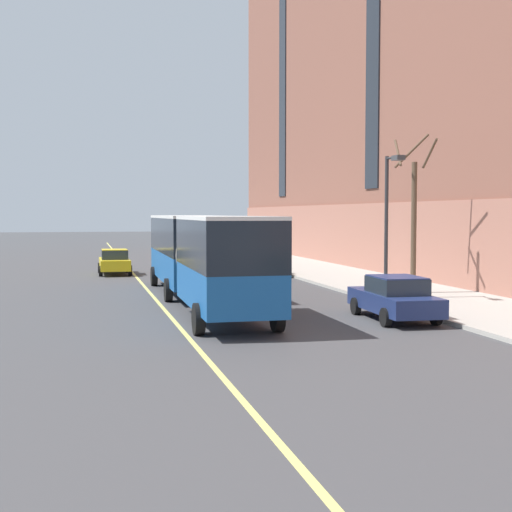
{
  "coord_description": "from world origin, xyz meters",
  "views": [
    {
      "loc": [
        -5.37,
        -21.4,
        3.74
      ],
      "look_at": [
        2.38,
        10.34,
        1.8
      ],
      "focal_mm": 50.0,
      "sensor_mm": 36.0,
      "label": 1
    }
  ],
  "objects_px": {
    "city_bus": "(200,253)",
    "parked_car_green_1": "(263,263)",
    "taxi_cab": "(114,262)",
    "street_tree_far_uptown": "(414,215)",
    "parked_car_navy_2": "(395,298)",
    "parked_car_white_0": "(240,256)",
    "street_lamp": "(389,210)"
  },
  "relations": [
    {
      "from": "city_bus",
      "to": "street_tree_far_uptown",
      "type": "bearing_deg",
      "value": 2.26
    },
    {
      "from": "parked_car_green_1",
      "to": "taxi_cab",
      "type": "bearing_deg",
      "value": 161.25
    },
    {
      "from": "parked_car_navy_2",
      "to": "city_bus",
      "type": "bearing_deg",
      "value": 133.16
    },
    {
      "from": "city_bus",
      "to": "taxi_cab",
      "type": "distance_m",
      "value": 15.66
    },
    {
      "from": "street_tree_far_uptown",
      "to": "parked_car_green_1",
      "type": "bearing_deg",
      "value": 108.48
    },
    {
      "from": "city_bus",
      "to": "taxi_cab",
      "type": "relative_size",
      "value": 4.41
    },
    {
      "from": "taxi_cab",
      "to": "street_tree_far_uptown",
      "type": "relative_size",
      "value": 0.58
    },
    {
      "from": "taxi_cab",
      "to": "street_tree_far_uptown",
      "type": "bearing_deg",
      "value": -49.62
    },
    {
      "from": "parked_car_white_0",
      "to": "street_lamp",
      "type": "height_order",
      "value": "street_lamp"
    },
    {
      "from": "parked_car_green_1",
      "to": "street_tree_far_uptown",
      "type": "distance_m",
      "value": 12.97
    },
    {
      "from": "parked_car_navy_2",
      "to": "parked_car_green_1",
      "type": "bearing_deg",
      "value": 90.14
    },
    {
      "from": "parked_car_white_0",
      "to": "parked_car_green_1",
      "type": "bearing_deg",
      "value": -90.89
    },
    {
      "from": "street_lamp",
      "to": "city_bus",
      "type": "bearing_deg",
      "value": 168.62
    },
    {
      "from": "parked_car_white_0",
      "to": "taxi_cab",
      "type": "xyz_separation_m",
      "value": [
        -8.81,
        -3.82,
        -0.0
      ]
    },
    {
      "from": "city_bus",
      "to": "parked_car_navy_2",
      "type": "bearing_deg",
      "value": -46.84
    },
    {
      "from": "parked_car_navy_2",
      "to": "street_lamp",
      "type": "height_order",
      "value": "street_lamp"
    },
    {
      "from": "parked_car_white_0",
      "to": "street_tree_far_uptown",
      "type": "relative_size",
      "value": 0.6
    },
    {
      "from": "street_lamp",
      "to": "parked_car_navy_2",
      "type": "bearing_deg",
      "value": -111.7
    },
    {
      "from": "street_lamp",
      "to": "parked_car_green_1",
      "type": "bearing_deg",
      "value": 97.84
    },
    {
      "from": "street_tree_far_uptown",
      "to": "street_lamp",
      "type": "distance_m",
      "value": 2.86
    },
    {
      "from": "city_bus",
      "to": "parked_car_navy_2",
      "type": "distance_m",
      "value": 8.7
    },
    {
      "from": "city_bus",
      "to": "parked_car_green_1",
      "type": "bearing_deg",
      "value": 64.77
    },
    {
      "from": "parked_car_white_0",
      "to": "street_tree_far_uptown",
      "type": "height_order",
      "value": "street_tree_far_uptown"
    },
    {
      "from": "parked_car_white_0",
      "to": "parked_car_navy_2",
      "type": "bearing_deg",
      "value": -90.13
    },
    {
      "from": "parked_car_green_1",
      "to": "city_bus",
      "type": "bearing_deg",
      "value": -115.23
    },
    {
      "from": "city_bus",
      "to": "street_tree_far_uptown",
      "type": "height_order",
      "value": "street_tree_far_uptown"
    },
    {
      "from": "city_bus",
      "to": "parked_car_green_1",
      "type": "height_order",
      "value": "city_bus"
    },
    {
      "from": "parked_car_white_0",
      "to": "taxi_cab",
      "type": "height_order",
      "value": "same"
    },
    {
      "from": "parked_car_navy_2",
      "to": "street_tree_far_uptown",
      "type": "xyz_separation_m",
      "value": [
        3.96,
        6.66,
        2.91
      ]
    },
    {
      "from": "city_bus",
      "to": "street_tree_far_uptown",
      "type": "distance_m",
      "value": 9.97
    },
    {
      "from": "city_bus",
      "to": "parked_car_white_0",
      "type": "distance_m",
      "value": 20.1
    },
    {
      "from": "parked_car_green_1",
      "to": "street_lamp",
      "type": "height_order",
      "value": "street_lamp"
    }
  ]
}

